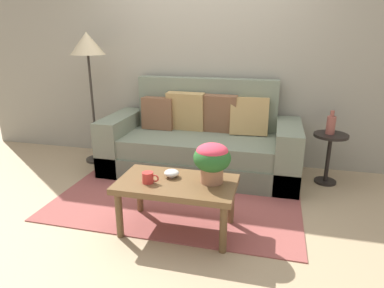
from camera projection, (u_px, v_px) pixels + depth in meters
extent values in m
plane|color=tan|center=(180.00, 195.00, 3.46)|extent=(14.00, 14.00, 0.00)
cube|color=gray|center=(205.00, 50.00, 4.12)|extent=(6.40, 0.12, 2.79)
cube|color=#994C47|center=(184.00, 189.00, 3.60)|extent=(2.39, 1.96, 0.01)
cube|color=#626B59|center=(200.00, 163.00, 3.98)|extent=(2.24, 0.92, 0.25)
cube|color=slate|center=(199.00, 145.00, 3.89)|extent=(1.71, 0.83, 0.21)
cube|color=slate|center=(207.00, 113.00, 4.16)|extent=(1.71, 0.17, 0.85)
cube|color=slate|center=(122.00, 141.00, 4.15)|extent=(0.27, 0.92, 0.65)
cube|color=slate|center=(287.00, 154.00, 3.69)|extent=(0.27, 0.92, 0.65)
cube|color=brown|center=(159.00, 113.00, 4.14)|extent=(0.39, 0.20, 0.39)
cube|color=brown|center=(218.00, 114.00, 3.98)|extent=(0.45, 0.17, 0.45)
cube|color=tan|center=(186.00, 111.00, 4.07)|extent=(0.47, 0.19, 0.47)
cube|color=tan|center=(249.00, 116.00, 3.89)|extent=(0.45, 0.22, 0.45)
cylinder|color=brown|center=(119.00, 215.00, 2.69)|extent=(0.06, 0.06, 0.40)
cylinder|color=brown|center=(223.00, 229.00, 2.50)|extent=(0.06, 0.06, 0.40)
cylinder|color=brown|center=(140.00, 192.00, 3.09)|extent=(0.06, 0.06, 0.40)
cylinder|color=brown|center=(231.00, 203.00, 2.89)|extent=(0.06, 0.06, 0.40)
cube|color=brown|center=(177.00, 184.00, 2.72)|extent=(0.96, 0.54, 0.05)
cylinder|color=black|center=(325.00, 181.00, 3.76)|extent=(0.23, 0.23, 0.03)
cylinder|color=black|center=(328.00, 159.00, 3.68)|extent=(0.04, 0.04, 0.51)
cylinder|color=black|center=(331.00, 135.00, 3.59)|extent=(0.36, 0.36, 0.03)
cylinder|color=#2D2823|center=(98.00, 159.00, 4.42)|extent=(0.29, 0.29, 0.03)
cylinder|color=#2D2823|center=(93.00, 109.00, 4.21)|extent=(0.03, 0.03, 1.32)
cone|color=#C6B289|center=(87.00, 43.00, 3.97)|extent=(0.41, 0.41, 0.26)
cylinder|color=#A36B4C|center=(212.00, 174.00, 2.69)|extent=(0.18, 0.18, 0.13)
ellipsoid|color=#286028|center=(212.00, 158.00, 2.64)|extent=(0.30, 0.30, 0.22)
ellipsoid|color=#DB384C|center=(212.00, 151.00, 2.63)|extent=(0.25, 0.25, 0.12)
cylinder|color=red|center=(148.00, 178.00, 2.68)|extent=(0.09, 0.09, 0.09)
torus|color=red|center=(155.00, 178.00, 2.66)|extent=(0.06, 0.01, 0.06)
cylinder|color=silver|center=(172.00, 176.00, 2.80)|extent=(0.05, 0.05, 0.02)
ellipsoid|color=silver|center=(172.00, 173.00, 2.79)|extent=(0.13, 0.13, 0.06)
cylinder|color=#934C42|center=(331.00, 125.00, 3.57)|extent=(0.09, 0.09, 0.19)
cylinder|color=#934C42|center=(332.00, 113.00, 3.53)|extent=(0.04, 0.04, 0.06)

